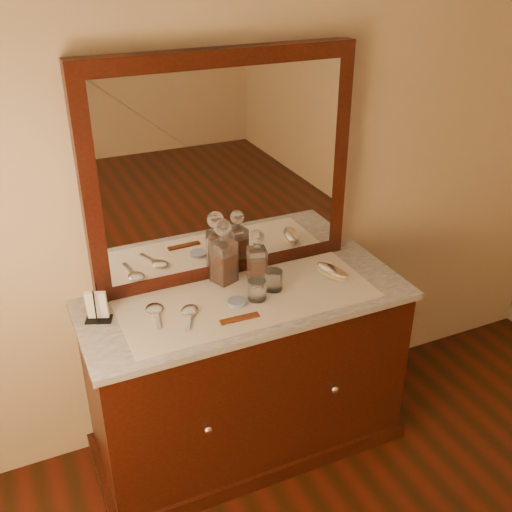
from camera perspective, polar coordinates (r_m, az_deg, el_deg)
name	(u,v)px	position (r m, az deg, el deg)	size (l,w,h in m)	color
dresser_cabinet	(247,377)	(2.89, -0.84, -11.28)	(1.40, 0.55, 0.82)	black
dresser_plinth	(248,435)	(3.14, -0.79, -16.51)	(1.46, 0.59, 0.08)	black
knob_left	(208,430)	(2.58, -4.54, -15.96)	(0.04, 0.04, 0.04)	silver
knob_right	(335,389)	(2.78, 7.39, -12.31)	(0.04, 0.04, 0.04)	silver
marble_top	(246,300)	(2.64, -0.90, -4.14)	(1.44, 0.59, 0.03)	silver
mirror_frame	(223,170)	(2.62, -3.16, 8.09)	(1.20, 0.08, 1.00)	black
mirror_glass	(226,172)	(2.59, -2.88, 7.86)	(1.06, 0.01, 0.86)	white
lace_runner	(248,299)	(2.62, -0.73, -4.04)	(1.10, 0.45, 0.00)	beige
pin_dish	(237,302)	(2.58, -1.80, -4.35)	(0.08, 0.08, 0.01)	silver
comb	(240,318)	(2.48, -1.55, -5.89)	(0.17, 0.03, 0.01)	brown
napkin_rack	(97,307)	(2.53, -14.71, -4.66)	(0.12, 0.10, 0.16)	black
decanter_left	(224,258)	(2.69, -3.06, -0.20)	(0.12, 0.12, 0.31)	#9B4016
decanter_right	(257,262)	(2.69, 0.10, -0.60)	(0.09, 0.09, 0.26)	#9B4016
brush_near	(335,273)	(2.78, 7.41, -1.62)	(0.11, 0.16, 0.04)	tan
brush_far	(330,271)	(2.80, 6.99, -1.41)	(0.11, 0.17, 0.04)	tan
hand_mirror_outer	(155,311)	(2.55, -9.48, -5.10)	(0.09, 0.20, 0.02)	silver
hand_mirror_inner	(190,312)	(2.52, -6.26, -5.28)	(0.12, 0.19, 0.02)	silver
tumblers	(265,285)	(2.62, 0.89, -2.74)	(0.18, 0.12, 0.09)	white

